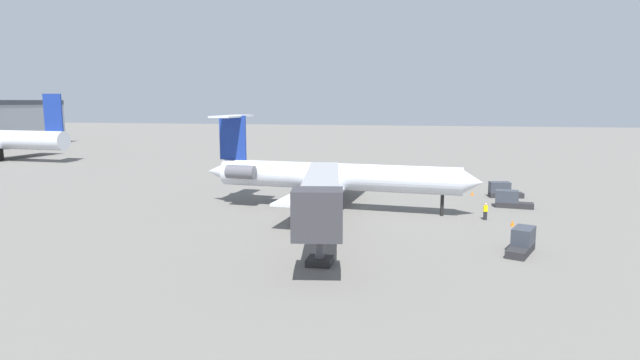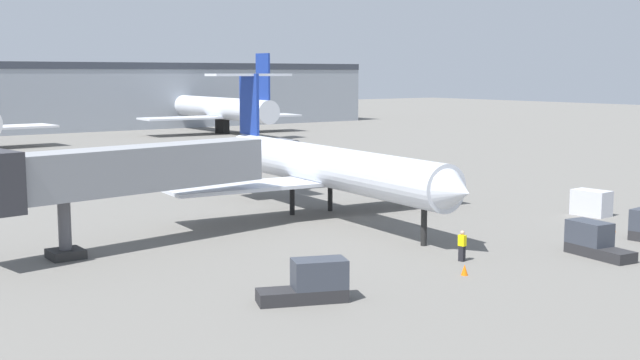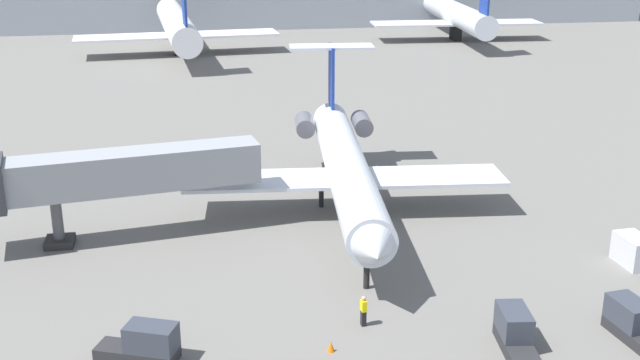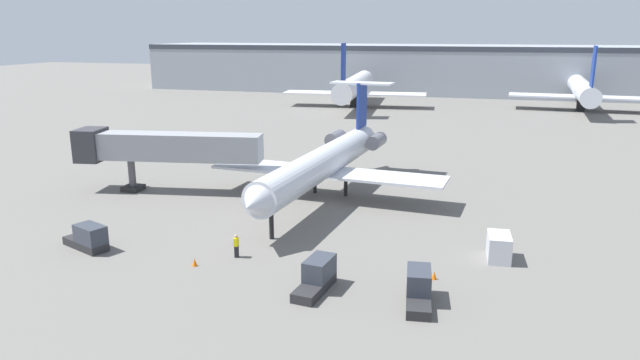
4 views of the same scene
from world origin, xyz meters
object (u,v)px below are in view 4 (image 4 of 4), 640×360
(regional_jet, at_px, (326,160))
(parked_airliner_west_end, at_px, (354,86))
(traffic_cone_near, at_px, (434,275))
(jet_bridge, at_px, (158,147))
(parked_airliner_west_mid, at_px, (583,90))
(ground_crew_marshaller, at_px, (236,246))
(baggage_tug_spare, at_px, (419,289))
(baggage_tug_lead, at_px, (88,238))
(baggage_tug_trailing, at_px, (317,276))
(cargo_container_uld, at_px, (499,247))
(traffic_cone_mid, at_px, (195,262))

(regional_jet, xyz_separation_m, parked_airliner_west_end, (-12.07, 66.92, 0.63))
(parked_airliner_west_end, bearing_deg, traffic_cone_near, -74.07)
(jet_bridge, height_order, parked_airliner_west_mid, parked_airliner_west_mid)
(regional_jet, height_order, ground_crew_marshaller, regional_jet)
(ground_crew_marshaller, bearing_deg, baggage_tug_spare, -14.62)
(baggage_tug_lead, distance_m, baggage_tug_trailing, 18.06)
(ground_crew_marshaller, height_order, cargo_container_uld, cargo_container_uld)
(parked_airliner_west_end, distance_m, parked_airliner_west_mid, 45.31)
(ground_crew_marshaller, relative_size, baggage_tug_spare, 0.41)
(baggage_tug_lead, distance_m, parked_airliner_west_mid, 101.69)
(ground_crew_marshaller, distance_m, traffic_cone_near, 13.78)
(regional_jet, xyz_separation_m, jet_bridge, (-16.45, -2.36, 0.83))
(baggage_tug_trailing, relative_size, cargo_container_uld, 1.56)
(baggage_tug_lead, height_order, parked_airliner_west_end, parked_airliner_west_end)
(regional_jet, relative_size, baggage_tug_lead, 7.22)
(baggage_tug_trailing, height_order, traffic_cone_mid, baggage_tug_trailing)
(ground_crew_marshaller, bearing_deg, parked_airliner_west_end, 96.81)
(baggage_tug_trailing, bearing_deg, traffic_cone_near, 26.48)
(traffic_cone_near, distance_m, parked_airliner_west_mid, 91.61)
(regional_jet, xyz_separation_m, parked_airliner_west_mid, (32.84, 72.96, 0.46))
(baggage_tug_spare, bearing_deg, cargo_container_uld, 59.91)
(baggage_tug_spare, xyz_separation_m, traffic_cone_near, (0.63, 3.47, -0.56))
(regional_jet, relative_size, parked_airliner_west_mid, 0.93)
(baggage_tug_spare, relative_size, parked_airliner_west_mid, 0.13)
(cargo_container_uld, distance_m, traffic_cone_near, 6.14)
(baggage_tug_trailing, height_order, parked_airliner_west_end, parked_airliner_west_end)
(ground_crew_marshaller, xyz_separation_m, baggage_tug_trailing, (6.91, -3.37, -0.02))
(baggage_tug_trailing, relative_size, baggage_tug_spare, 1.00)
(regional_jet, height_order, jet_bridge, regional_jet)
(cargo_container_uld, height_order, traffic_cone_near, cargo_container_uld)
(traffic_cone_near, height_order, parked_airliner_west_mid, parked_airliner_west_mid)
(jet_bridge, xyz_separation_m, parked_airliner_west_end, (4.37, 69.28, -0.21))
(ground_crew_marshaller, bearing_deg, jet_bridge, 136.08)
(cargo_container_uld, xyz_separation_m, parked_airliner_west_end, (-27.72, 78.41, 3.38))
(jet_bridge, relative_size, baggage_tug_trailing, 4.49)
(baggage_tug_lead, height_order, traffic_cone_near, baggage_tug_lead)
(baggage_tug_trailing, relative_size, traffic_cone_near, 7.53)
(baggage_tug_lead, relative_size, baggage_tug_trailing, 1.02)
(traffic_cone_mid, bearing_deg, parked_airliner_west_mid, 67.88)
(ground_crew_marshaller, distance_m, traffic_cone_mid, 3.14)
(baggage_tug_trailing, distance_m, traffic_cone_near, 7.69)
(ground_crew_marshaller, xyz_separation_m, traffic_cone_near, (13.77, 0.04, -0.58))
(cargo_container_uld, bearing_deg, parked_airliner_west_end, 109.47)
(baggage_tug_spare, bearing_deg, baggage_tug_lead, 175.51)
(baggage_tug_trailing, xyz_separation_m, parked_airliner_west_end, (-16.82, 86.41, 3.46))
(baggage_tug_trailing, xyz_separation_m, baggage_tug_spare, (6.24, -0.06, 0.00))
(baggage_tug_spare, distance_m, traffic_cone_near, 3.57)
(ground_crew_marshaller, xyz_separation_m, traffic_cone_mid, (-2.11, -2.24, -0.58))
(baggage_tug_lead, xyz_separation_m, traffic_cone_near, (24.83, 1.57, -0.56))
(jet_bridge, xyz_separation_m, traffic_cone_mid, (12.17, -16.00, -4.23))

